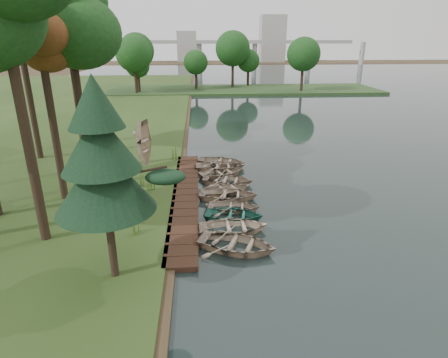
{
  "coord_description": "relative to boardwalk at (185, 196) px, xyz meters",
  "views": [
    {
      "loc": [
        -0.62,
        -21.67,
        9.5
      ],
      "look_at": [
        0.83,
        -0.0,
        1.26
      ],
      "focal_mm": 30.0,
      "sensor_mm": 36.0,
      "label": 1
    }
  ],
  "objects": [
    {
      "name": "reeds_3",
      "position": [
        -1.0,
        7.18,
        0.66
      ],
      "size": [
        0.6,
        0.6,
        1.02
      ],
      "primitive_type": "cone",
      "color": "#3F661E",
      "rests_on": "bank"
    },
    {
      "name": "peninsula",
      "position": [
        9.6,
        50.0,
        0.08
      ],
      "size": [
        50.0,
        14.0,
        0.45
      ],
      "primitive_type": "cube",
      "color": "#26401C",
      "rests_on": "ground"
    },
    {
      "name": "far_trees",
      "position": [
        6.27,
        50.0,
        6.28
      ],
      "size": [
        45.6,
        5.6,
        8.8
      ],
      "color": "black",
      "rests_on": "peninsula"
    },
    {
      "name": "building_a",
      "position": [
        31.6,
        140.0,
        8.85
      ],
      "size": [
        10.0,
        8.0,
        18.0
      ],
      "primitive_type": "cube",
      "color": "#A5A5A0",
      "rests_on": "ground"
    },
    {
      "name": "rowboat_3",
      "position": [
        2.86,
        -2.03,
        0.22
      ],
      "size": [
        3.34,
        2.6,
        0.63
      ],
      "primitive_type": "imported",
      "rotation": [
        0.0,
        0.0,
        1.43
      ],
      "color": "tan",
      "rests_on": "water"
    },
    {
      "name": "rowboat_5",
      "position": [
        2.61,
        0.56,
        0.25
      ],
      "size": [
        3.97,
        3.33,
        0.71
      ],
      "primitive_type": "imported",
      "rotation": [
        0.0,
        0.0,
        1.87
      ],
      "color": "tan",
      "rests_on": "water"
    },
    {
      "name": "tree_6",
      "position": [
        -9.89,
        12.84,
        11.16
      ],
      "size": [
        5.31,
        5.31,
        13.36
      ],
      "color": "black",
      "rests_on": "bank"
    },
    {
      "name": "rowboat_1",
      "position": [
        2.6,
        -4.63,
        0.27
      ],
      "size": [
        3.7,
        2.73,
        0.74
      ],
      "primitive_type": "imported",
      "rotation": [
        0.0,
        0.0,
        1.62
      ],
      "color": "tan",
      "rests_on": "water"
    },
    {
      "name": "reeds_0",
      "position": [
        -2.34,
        -4.82,
        0.69
      ],
      "size": [
        0.6,
        0.6,
        1.09
      ],
      "primitive_type": "cone",
      "color": "#3F661E",
      "rests_on": "bank"
    },
    {
      "name": "reeds_2",
      "position": [
        -2.14,
        0.86,
        0.72
      ],
      "size": [
        0.6,
        0.6,
        1.14
      ],
      "primitive_type": "cone",
      "color": "#3F661E",
      "rests_on": "bank"
    },
    {
      "name": "rowboat_0",
      "position": [
        2.61,
        -6.33,
        0.29
      ],
      "size": [
        4.54,
        3.94,
        0.79
      ],
      "primitive_type": "imported",
      "rotation": [
        0.0,
        0.0,
        1.19
      ],
      "color": "tan",
      "rests_on": "water"
    },
    {
      "name": "tree_4",
      "position": [
        -6.33,
        1.98,
        10.27
      ],
      "size": [
        4.83,
        4.83,
        12.28
      ],
      "color": "black",
      "rests_on": "bank"
    },
    {
      "name": "building_b",
      "position": [
        -3.4,
        145.0,
        5.85
      ],
      "size": [
        8.0,
        8.0,
        12.0
      ],
      "primitive_type": "cube",
      "color": "#A5A5A0",
      "rests_on": "ground"
    },
    {
      "name": "reeds_1",
      "position": [
        -2.82,
        1.57,
        0.6
      ],
      "size": [
        0.6,
        0.6,
        0.89
      ],
      "primitive_type": "cone",
      "color": "#3F661E",
      "rests_on": "bank"
    },
    {
      "name": "rowboat_2",
      "position": [
        2.76,
        -3.16,
        0.24
      ],
      "size": [
        3.65,
        2.9,
        0.68
      ],
      "primitive_type": "imported",
      "rotation": [
        0.0,
        0.0,
        1.38
      ],
      "color": "#29725D",
      "rests_on": "water"
    },
    {
      "name": "tree_5",
      "position": [
        -12.04,
        8.5,
        10.96
      ],
      "size": [
        5.95,
        5.95,
        13.41
      ],
      "color": "black",
      "rests_on": "bank"
    },
    {
      "name": "boardwalk",
      "position": [
        0.0,
        0.0,
        0.0
      ],
      "size": [
        1.6,
        16.0,
        0.3
      ],
      "primitive_type": "cube",
      "color": "#341F14",
      "rests_on": "ground"
    },
    {
      "name": "pine_tree",
      "position": [
        -2.64,
        -8.32,
        5.17
      ],
      "size": [
        3.8,
        3.8,
        8.08
      ],
      "color": "black",
      "rests_on": "bank"
    },
    {
      "name": "rowboat_7",
      "position": [
        2.57,
        3.82,
        0.26
      ],
      "size": [
        4.09,
        3.53,
        0.71
      ],
      "primitive_type": "imported",
      "rotation": [
        0.0,
        0.0,
        1.94
      ],
      "color": "tan",
      "rests_on": "water"
    },
    {
      "name": "bridge",
      "position": [
        13.91,
        120.0,
        6.93
      ],
      "size": [
        95.9,
        4.0,
        8.6
      ],
      "color": "#A5A5A0",
      "rests_on": "ground"
    },
    {
      "name": "ground",
      "position": [
        1.6,
        0.0,
        -0.15
      ],
      "size": [
        300.0,
        300.0,
        0.0
      ],
      "primitive_type": "plane",
      "color": "#3D2F1D"
    },
    {
      "name": "rowboat_9",
      "position": [
        2.67,
        6.28,
        0.28
      ],
      "size": [
        4.36,
        3.68,
        0.77
      ],
      "primitive_type": "imported",
      "rotation": [
        0.0,
        0.0,
        1.25
      ],
      "color": "tan",
      "rests_on": "water"
    },
    {
      "name": "rowboat_6",
      "position": [
        2.84,
        2.22,
        0.26
      ],
      "size": [
        3.99,
        3.27,
        0.72
      ],
      "primitive_type": "imported",
      "rotation": [
        0.0,
        0.0,
        1.33
      ],
      "color": "tan",
      "rests_on": "water"
    },
    {
      "name": "rowboat_8",
      "position": [
        2.5,
        5.15,
        0.29
      ],
      "size": [
        3.85,
        2.78,
        0.79
      ],
      "primitive_type": "imported",
      "rotation": [
        0.0,
        0.0,
        1.59
      ],
      "color": "tan",
      "rests_on": "water"
    },
    {
      "name": "rowboat_4",
      "position": [
        2.68,
        -0.34,
        0.28
      ],
      "size": [
        4.02,
        3.11,
        0.77
      ],
      "primitive_type": "imported",
      "rotation": [
        0.0,
        0.0,
        1.44
      ],
      "color": "tan",
      "rests_on": "water"
    },
    {
      "name": "stored_rowboat",
      "position": [
        -3.07,
        5.41,
        0.52
      ],
      "size": [
        4.23,
        3.56,
        0.75
      ],
      "primitive_type": "imported",
      "rotation": [
        3.14,
        0.0,
        1.26
      ],
      "color": "tan",
      "rests_on": "bank"
    },
    {
      "name": "tree_2",
      "position": [
        -7.34,
        -0.04,
        8.75
      ],
      "size": [
        3.44,
        3.44,
        10.25
      ],
      "color": "black",
      "rests_on": "bank"
    }
  ]
}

